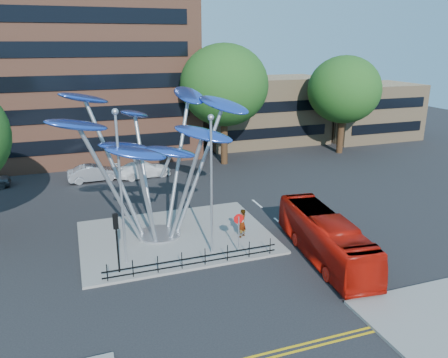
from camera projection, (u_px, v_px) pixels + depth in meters
name	position (u px, v px, depth m)	size (l,w,h in m)	color
ground	(220.00, 281.00, 23.30)	(120.00, 120.00, 0.00)	black
traffic_island	(176.00, 237.00, 28.36)	(12.00, 9.00, 0.15)	slate
double_yellow_near	(268.00, 353.00, 17.91)	(40.00, 0.12, 0.01)	gold
double_yellow_far	(271.00, 358.00, 17.64)	(40.00, 0.12, 0.01)	gold
brick_tower	(66.00, 13.00, 45.63)	(25.00, 15.00, 30.00)	brown
low_building_near	(263.00, 110.00, 54.14)	(15.00, 8.00, 8.00)	#9F815D
low_building_far	(368.00, 111.00, 56.94)	(12.00, 8.00, 7.00)	#9F815D
tree_right	(224.00, 85.00, 43.19)	(8.80, 8.80, 12.11)	black
tree_far	(344.00, 90.00, 47.92)	(8.00, 8.00, 10.81)	black
leaf_sculpture	(152.00, 133.00, 26.58)	(12.72, 9.54, 9.51)	#9EA0A5
street_lamp_left	(120.00, 175.00, 23.40)	(0.36, 0.36, 8.80)	#9EA0A5
street_lamp_right	(211.00, 173.00, 24.62)	(0.36, 0.36, 8.30)	#9EA0A5
traffic_light_island	(116.00, 231.00, 23.17)	(0.28, 0.18, 3.42)	black
no_entry_sign_island	(239.00, 226.00, 25.65)	(0.60, 0.10, 2.45)	#9EA0A5
pedestrian_railing_front	(194.00, 260.00, 24.35)	(10.00, 0.06, 1.00)	black
red_bus	(325.00, 237.00, 25.40)	(2.23, 9.53, 2.65)	#AD1108
pedestrian	(242.00, 223.00, 27.93)	(0.69, 0.45, 1.89)	gray
parked_car_mid	(94.00, 173.00, 39.70)	(1.60, 4.59, 1.51)	#B6B8BF
parked_car_right	(144.00, 169.00, 40.91)	(2.06, 5.07, 1.47)	white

